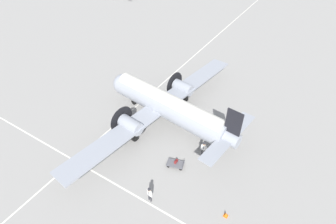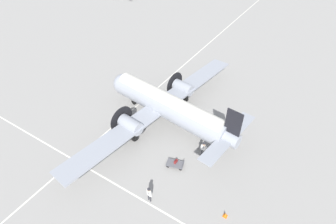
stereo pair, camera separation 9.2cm
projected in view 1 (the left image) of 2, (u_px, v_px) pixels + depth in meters
ground_plane at (168, 123)px, 30.14m from camera, size 300.00×300.00×0.00m
apron_line_eastwest at (133, 109)px, 32.16m from camera, size 120.00×0.16×0.01m
apron_line_northsouth at (113, 183)px, 23.86m from camera, size 0.16×120.00×0.01m
airliner_main at (165, 104)px, 28.74m from camera, size 26.14×17.03×5.81m
crew_foreground at (150, 193)px, 21.83m from camera, size 0.33×0.55×1.66m
passenger_boarding at (204, 148)px, 25.75m from camera, size 0.32×0.58×1.72m
suitcase_near_door at (176, 162)px, 25.33m from camera, size 0.47×0.19×0.60m
baggage_cart at (176, 164)px, 25.22m from camera, size 1.40×1.84×0.56m
traffic_cone at (226, 215)px, 21.26m from camera, size 0.35×0.35×0.46m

